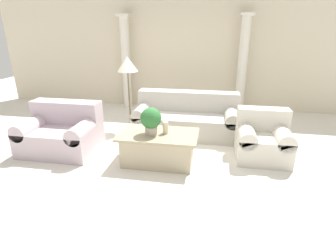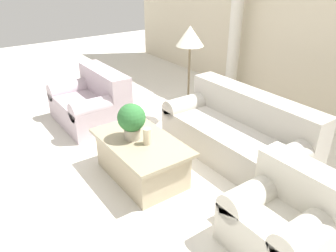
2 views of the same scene
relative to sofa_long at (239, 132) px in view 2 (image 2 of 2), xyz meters
The scene contains 10 objects.
ground_plane 0.99m from the sofa_long, 118.29° to the right, with size 16.00×16.00×0.00m, color silver.
wall_back 2.38m from the sofa_long, 102.67° to the left, with size 10.00×0.06×3.20m.
sofa_long is the anchor object (origin of this frame).
loveseat 2.38m from the sofa_long, 151.05° to the right, with size 1.25×0.92×0.83m.
coffee_table 1.36m from the sofa_long, 103.16° to the right, with size 1.24×0.74×0.50m.
potted_plant 1.48m from the sofa_long, 106.77° to the right, with size 0.33×0.33×0.43m.
pillar_candle 1.34m from the sofa_long, 98.71° to the right, with size 0.09×0.09×0.19m.
floor_lamp 1.59m from the sofa_long, behind, with size 0.42×0.42×1.52m.
column_left 2.61m from the sofa_long, 136.94° to the left, with size 0.32×0.32×2.39m.
armchair 1.61m from the sofa_long, 32.45° to the right, with size 0.84×0.78×0.80m.
Camera 2 is at (3.01, -2.16, 2.35)m, focal length 35.00 mm.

